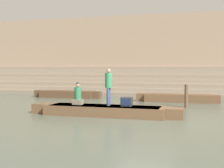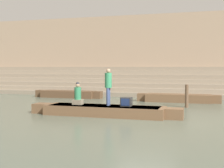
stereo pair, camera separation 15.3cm
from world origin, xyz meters
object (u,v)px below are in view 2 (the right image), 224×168
(rowboat_main, at_px, (104,110))
(tv_set, at_px, (126,102))
(person_rowing, at_px, (78,95))
(mooring_post, at_px, (187,96))
(person_standing, at_px, (108,84))
(moored_boat_distant, at_px, (68,94))
(moored_boat_shore, at_px, (178,98))

(rowboat_main, relative_size, tv_set, 14.99)
(person_rowing, xyz_separation_m, mooring_post, (4.61, 3.87, -0.25))
(rowboat_main, relative_size, person_rowing, 6.66)
(person_standing, distance_m, mooring_post, 5.01)
(person_standing, bearing_deg, tv_set, 10.00)
(person_standing, distance_m, moored_boat_distant, 8.83)
(person_standing, distance_m, person_rowing, 1.54)
(rowboat_main, height_order, person_standing, person_standing)
(person_rowing, distance_m, moored_boat_distant, 8.06)
(rowboat_main, bearing_deg, person_standing, 44.86)
(rowboat_main, distance_m, mooring_post, 5.17)
(person_rowing, bearing_deg, tv_set, -13.83)
(person_rowing, relative_size, mooring_post, 0.84)
(person_standing, bearing_deg, moored_boat_distant, 136.93)
(tv_set, distance_m, moored_boat_shore, 6.61)
(rowboat_main, xyz_separation_m, tv_set, (0.98, 0.13, 0.40))
(moored_boat_shore, bearing_deg, mooring_post, -75.97)
(moored_boat_shore, height_order, mooring_post, mooring_post)
(person_standing, xyz_separation_m, moored_boat_shore, (2.49, 6.38, -1.13))
(person_rowing, relative_size, moored_boat_distant, 0.21)
(moored_boat_distant, bearing_deg, rowboat_main, -50.04)
(moored_boat_distant, relative_size, mooring_post, 4.04)
(moored_boat_distant, bearing_deg, mooring_post, -16.30)
(rowboat_main, height_order, tv_set, tv_set)
(rowboat_main, distance_m, person_standing, 1.17)
(rowboat_main, distance_m, person_rowing, 1.44)
(person_rowing, distance_m, moored_boat_shore, 7.57)
(moored_boat_shore, bearing_deg, rowboat_main, -112.65)
(tv_set, bearing_deg, mooring_post, 55.03)
(rowboat_main, relative_size, moored_boat_distant, 1.38)
(tv_set, relative_size, moored_boat_shore, 0.09)
(person_rowing, xyz_separation_m, moored_boat_shore, (3.94, 6.44, -0.60))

